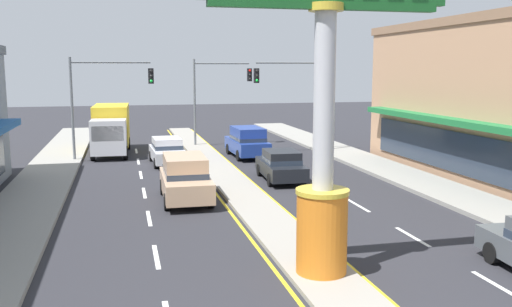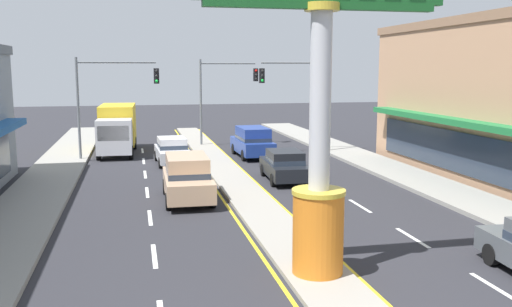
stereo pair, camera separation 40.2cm
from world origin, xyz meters
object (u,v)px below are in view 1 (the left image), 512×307
at_px(district_sign, 324,125).
at_px(sedan_near_right_lane, 281,165).
at_px(traffic_light_right_side, 299,89).
at_px(traffic_light_median_far, 215,88).
at_px(suv_kerb_right, 247,142).
at_px(box_truck_near_left_lane, 111,128).
at_px(suv_far_right_lane, 185,178).
at_px(sedan_mid_left_lane, 167,151).
at_px(traffic_light_left_side, 102,90).

relative_size(district_sign, sedan_near_right_lane, 1.94).
xyz_separation_m(district_sign, sedan_near_right_lane, (2.55, 12.72, -3.30)).
distance_m(district_sign, traffic_light_right_side, 21.92).
distance_m(traffic_light_median_far, suv_kerb_right, 6.48).
bearing_deg(traffic_light_right_side, box_truck_near_left_lane, 166.02).
height_order(traffic_light_median_far, suv_kerb_right, traffic_light_median_far).
relative_size(traffic_light_right_side, suv_kerb_right, 1.33).
height_order(suv_far_right_lane, sedan_mid_left_lane, suv_far_right_lane).
bearing_deg(district_sign, sedan_mid_left_lane, 97.66).
height_order(traffic_light_left_side, sedan_near_right_lane, traffic_light_left_side).
height_order(traffic_light_median_far, suv_far_right_lane, traffic_light_median_far).
height_order(district_sign, suv_kerb_right, district_sign).
bearing_deg(traffic_light_right_side, traffic_light_median_far, 133.79).
xyz_separation_m(traffic_light_median_far, suv_kerb_right, (1.07, -5.53, -3.21)).
distance_m(traffic_light_median_far, sedan_mid_left_lane, 8.70).
bearing_deg(box_truck_near_left_lane, district_sign, -76.45).
bearing_deg(sedan_mid_left_lane, suv_far_right_lane, -89.98).
bearing_deg(sedan_near_right_lane, traffic_light_left_side, 136.67).
xyz_separation_m(sedan_near_right_lane, suv_kerb_right, (0.01, 7.66, 0.20)).
xyz_separation_m(box_truck_near_left_lane, suv_kerb_right, (8.34, -3.64, -0.71)).
height_order(traffic_light_right_side, box_truck_near_left_lane, traffic_light_right_side).
relative_size(traffic_light_median_far, suv_kerb_right, 1.33).
distance_m(district_sign, sedan_near_right_lane, 13.38).
distance_m(suv_far_right_lane, suv_kerb_right, 11.92).
xyz_separation_m(traffic_light_left_side, suv_kerb_right, (8.69, -0.53, -3.26)).
relative_size(traffic_light_right_side, sedan_near_right_lane, 1.41).
bearing_deg(district_sign, sedan_near_right_lane, 78.67).
height_order(traffic_light_left_side, suv_far_right_lane, traffic_light_left_side).
distance_m(traffic_light_left_side, box_truck_near_left_lane, 4.03).
relative_size(box_truck_near_left_lane, sedan_mid_left_lane, 1.60).
distance_m(district_sign, suv_kerb_right, 20.77).
relative_size(traffic_light_left_side, box_truck_near_left_lane, 0.89).
bearing_deg(sedan_mid_left_lane, traffic_light_right_side, 13.35).
distance_m(traffic_light_right_side, box_truck_near_left_lane, 12.55).
relative_size(traffic_light_left_side, traffic_light_right_side, 1.00).
bearing_deg(suv_far_right_lane, sedan_mid_left_lane, 90.02).
bearing_deg(sedan_near_right_lane, traffic_light_median_far, 94.63).
xyz_separation_m(district_sign, sedan_mid_left_lane, (-2.55, 18.98, -3.30)).
xyz_separation_m(suv_far_right_lane, sedan_mid_left_lane, (-0.00, 9.38, -0.20)).
xyz_separation_m(traffic_light_left_side, traffic_light_right_side, (12.27, 0.14, 0.00)).
height_order(traffic_light_right_side, sedan_near_right_lane, traffic_light_right_side).
bearing_deg(district_sign, box_truck_near_left_lane, 103.55).
distance_m(traffic_light_right_side, sedan_mid_left_lane, 9.58).
relative_size(traffic_light_right_side, box_truck_near_left_lane, 0.89).
bearing_deg(sedan_mid_left_lane, district_sign, -82.34).
relative_size(traffic_light_left_side, sedan_near_right_lane, 1.41).
bearing_deg(box_truck_near_left_lane, traffic_light_right_side, -13.98).
xyz_separation_m(district_sign, suv_kerb_right, (2.55, 20.38, -3.11)).
relative_size(district_sign, traffic_light_right_side, 1.37).
bearing_deg(traffic_light_median_far, suv_kerb_right, -79.01).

